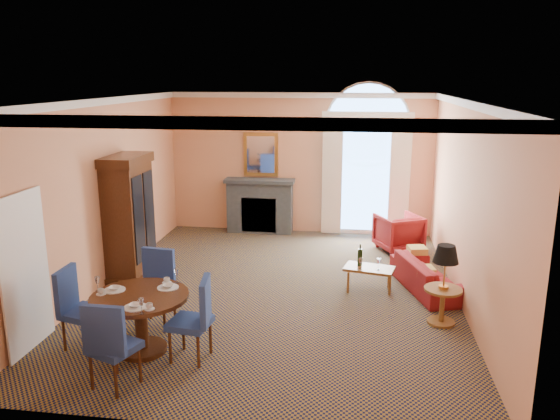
# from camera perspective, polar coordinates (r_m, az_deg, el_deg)

# --- Properties ---
(ground) EXTENTS (7.50, 7.50, 0.00)m
(ground) POSITION_cam_1_polar(r_m,az_deg,el_deg) (9.37, -0.43, -8.48)
(ground) COLOR #111637
(ground) RESTS_ON ground
(room_envelope) EXTENTS (6.04, 7.52, 3.45)m
(room_envelope) POSITION_cam_1_polar(r_m,az_deg,el_deg) (9.39, -0.01, 7.44)
(room_envelope) COLOR #EB9E70
(room_envelope) RESTS_ON ground
(armoire) EXTENTS (0.64, 1.13, 2.21)m
(armoire) POSITION_cam_1_polar(r_m,az_deg,el_deg) (10.13, -15.50, -0.90)
(armoire) COLOR #341A0B
(armoire) RESTS_ON ground
(dining_table) EXTENTS (1.27, 1.27, 1.00)m
(dining_table) POSITION_cam_1_polar(r_m,az_deg,el_deg) (7.46, -14.37, -10.11)
(dining_table) COLOR #341A0B
(dining_table) RESTS_ON ground
(dining_chair_north) EXTENTS (0.53, 0.55, 1.11)m
(dining_chair_north) POSITION_cam_1_polar(r_m,az_deg,el_deg) (8.22, -12.69, -7.35)
(dining_chair_north) COLOR navy
(dining_chair_north) RESTS_ON ground
(dining_chair_south) EXTENTS (0.64, 0.64, 1.11)m
(dining_chair_south) POSITION_cam_1_polar(r_m,az_deg,el_deg) (6.65, -17.40, -12.91)
(dining_chair_south) COLOR navy
(dining_chair_south) RESTS_ON ground
(dining_chair_east) EXTENTS (0.57, 0.56, 1.11)m
(dining_chair_east) POSITION_cam_1_polar(r_m,az_deg,el_deg) (7.09, -8.64, -10.67)
(dining_chair_east) COLOR navy
(dining_chair_east) RESTS_ON ground
(dining_chair_west) EXTENTS (0.61, 0.61, 1.11)m
(dining_chair_west) POSITION_cam_1_polar(r_m,az_deg,el_deg) (7.81, -20.58, -9.08)
(dining_chair_west) COLOR navy
(dining_chair_west) RESTS_ON ground
(sofa) EXTENTS (1.19, 1.91, 0.52)m
(sofa) POSITION_cam_1_polar(r_m,az_deg,el_deg) (9.68, 15.17, -6.58)
(sofa) COLOR maroon
(sofa) RESTS_ON ground
(armchair) EXTENTS (1.11, 1.12, 0.77)m
(armchair) POSITION_cam_1_polar(r_m,az_deg,el_deg) (11.64, 12.27, -2.30)
(armchair) COLOR maroon
(armchair) RESTS_ON ground
(coffee_table) EXTENTS (0.90, 0.62, 0.80)m
(coffee_table) POSITION_cam_1_polar(r_m,az_deg,el_deg) (9.38, 9.20, -5.99)
(coffee_table) COLOR brown
(coffee_table) RESTS_ON ground
(side_table) EXTENTS (0.55, 0.55, 1.18)m
(side_table) POSITION_cam_1_polar(r_m,az_deg,el_deg) (8.29, 16.81, -6.44)
(side_table) COLOR brown
(side_table) RESTS_ON ground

